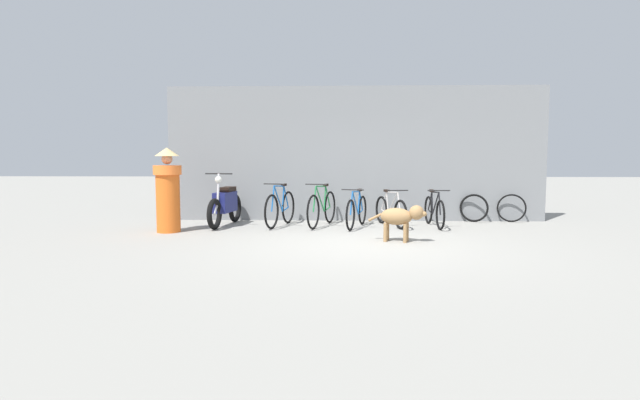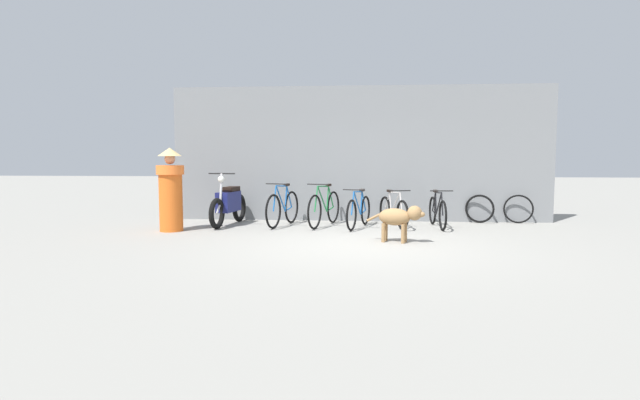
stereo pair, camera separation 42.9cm
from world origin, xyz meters
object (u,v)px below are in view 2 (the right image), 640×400
(motorcycle, at_px, (229,204))
(spare_tire_right, at_px, (480,209))
(stray_dog, at_px, (399,217))
(spare_tire_left, at_px, (518,209))
(bicycle_0, at_px, (283,208))
(bicycle_4, at_px, (437,212))
(bicycle_3, at_px, (393,211))
(person_in_robes, at_px, (171,189))
(bicycle_1, at_px, (324,208))
(bicycle_2, at_px, (359,211))

(motorcycle, relative_size, spare_tire_right, 2.90)
(stray_dog, height_order, spare_tire_left, stray_dog)
(bicycle_0, bearing_deg, bicycle_4, 105.36)
(bicycle_3, relative_size, stray_dog, 1.54)
(motorcycle, distance_m, spare_tire_left, 6.37)
(bicycle_0, xyz_separation_m, motorcycle, (-1.18, 0.01, 0.07))
(person_in_robes, bearing_deg, bicycle_4, -162.80)
(bicycle_4, bearing_deg, stray_dog, -29.56)
(bicycle_3, height_order, spare_tire_right, bicycle_3)
(bicycle_4, xyz_separation_m, stray_dog, (-0.94, -1.93, 0.11))
(bicycle_0, distance_m, stray_dog, 3.00)
(bicycle_3, bearing_deg, bicycle_1, -107.37)
(bicycle_2, height_order, person_in_robes, person_in_robes)
(bicycle_2, height_order, bicycle_3, bicycle_2)
(bicycle_3, distance_m, stray_dog, 1.98)
(bicycle_4, distance_m, spare_tire_right, 1.33)
(person_in_robes, xyz_separation_m, spare_tire_right, (6.38, 1.75, -0.52))
(spare_tire_left, bearing_deg, bicycle_2, -164.76)
(spare_tire_right, bearing_deg, bicycle_0, -169.23)
(bicycle_1, height_order, stray_dog, bicycle_1)
(bicycle_2, height_order, spare_tire_right, bicycle_2)
(bicycle_1, relative_size, bicycle_3, 1.13)
(motorcycle, bearing_deg, bicycle_3, 98.94)
(bicycle_1, xyz_separation_m, bicycle_4, (2.36, -0.04, -0.05))
(spare_tire_left, height_order, spare_tire_right, spare_tire_left)
(bicycle_1, bearing_deg, bicycle_3, 107.91)
(bicycle_1, xyz_separation_m, person_in_robes, (-2.97, -0.98, 0.46))
(bicycle_1, bearing_deg, person_in_robes, -54.38)
(bicycle_4, distance_m, spare_tire_left, 2.05)
(bicycle_1, relative_size, person_in_robes, 1.05)
(person_in_robes, height_order, spare_tire_right, person_in_robes)
(bicycle_0, xyz_separation_m, spare_tire_left, (5.14, 0.82, -0.06))
(bicycle_1, distance_m, bicycle_4, 2.36)
(bicycle_3, xyz_separation_m, spare_tire_right, (1.96, 0.76, -0.01))
(stray_dog, relative_size, person_in_robes, 0.60)
(stray_dog, bearing_deg, spare_tire_left, 62.06)
(bicycle_3, relative_size, person_in_robes, 0.93)
(bicycle_1, bearing_deg, spare_tire_left, 117.66)
(motorcycle, bearing_deg, bicycle_4, 98.10)
(spare_tire_right, bearing_deg, motorcycle, -171.62)
(bicycle_2, xyz_separation_m, spare_tire_right, (2.68, 0.96, -0.02))
(bicycle_0, height_order, bicycle_4, bicycle_0)
(spare_tire_left, bearing_deg, bicycle_1, -169.75)
(bicycle_2, xyz_separation_m, bicycle_4, (1.63, 0.15, -0.01))
(bicycle_0, xyz_separation_m, bicycle_2, (1.62, -0.14, -0.04))
(bicycle_4, xyz_separation_m, spare_tire_left, (1.89, 0.81, -0.01))
(bicycle_4, xyz_separation_m, spare_tire_right, (1.05, 0.81, -0.01))
(bicycle_0, xyz_separation_m, person_in_robes, (-2.09, -0.93, 0.46))
(bicycle_0, height_order, stray_dog, bicycle_0)
(bicycle_0, height_order, person_in_robes, person_in_robes)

